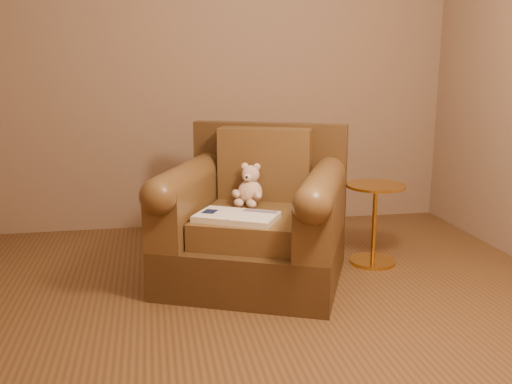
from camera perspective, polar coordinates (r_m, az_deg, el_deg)
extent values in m
plane|color=brown|center=(3.07, 0.05, -13.29)|extent=(4.00, 4.00, 0.00)
cube|color=#866A52|center=(4.73, -4.55, 12.77)|extent=(4.00, 0.02, 2.70)
cube|color=#432D16|center=(3.63, -0.15, -6.50)|extent=(1.37, 1.34, 0.30)
cube|color=#432D16|center=(3.93, 1.33, 2.18)|extent=(1.01, 0.52, 0.66)
cube|color=brown|center=(3.51, -0.35, -3.28)|extent=(0.86, 0.92, 0.16)
cube|color=brown|center=(3.79, 0.91, 2.83)|extent=(0.63, 0.40, 0.48)
cube|color=brown|center=(3.61, -6.90, -1.47)|extent=(0.55, 0.91, 0.34)
cube|color=brown|center=(3.42, 6.56, -2.25)|extent=(0.55, 0.91, 0.34)
cylinder|color=brown|center=(3.57, -6.98, 1.17)|extent=(0.55, 0.91, 0.21)
cylinder|color=brown|center=(3.38, 6.63, 0.52)|extent=(0.55, 0.91, 0.21)
ellipsoid|color=beige|center=(3.68, -0.59, -0.04)|extent=(0.16, 0.14, 0.17)
sphere|color=beige|center=(3.66, -0.55, 1.78)|extent=(0.12, 0.12, 0.12)
ellipsoid|color=beige|center=(3.67, -1.12, 2.59)|extent=(0.05, 0.03, 0.05)
ellipsoid|color=beige|center=(3.65, 0.09, 2.51)|extent=(0.05, 0.03, 0.05)
ellipsoid|color=beige|center=(3.61, -0.84, 1.46)|extent=(0.06, 0.04, 0.05)
sphere|color=black|center=(3.60, -0.94, 1.51)|extent=(0.02, 0.02, 0.02)
ellipsoid|color=beige|center=(3.64, -2.03, -0.18)|extent=(0.05, 0.10, 0.05)
ellipsoid|color=beige|center=(3.59, 0.16, -0.35)|extent=(0.05, 0.10, 0.05)
ellipsoid|color=beige|center=(3.62, -1.75, -1.09)|extent=(0.06, 0.10, 0.05)
ellipsoid|color=beige|center=(3.59, -0.47, -1.19)|extent=(0.06, 0.10, 0.05)
cube|color=beige|center=(3.32, -1.96, -2.52)|extent=(0.54, 0.47, 0.03)
cube|color=white|center=(3.36, -3.82, -2.06)|extent=(0.33, 0.35, 0.00)
cube|color=white|center=(3.28, -0.07, -2.39)|extent=(0.33, 0.35, 0.00)
cube|color=beige|center=(3.32, -1.97, -2.20)|extent=(0.14, 0.25, 0.00)
cube|color=#0F1638|center=(3.38, -4.64, -1.95)|extent=(0.11, 0.12, 0.00)
cube|color=slate|center=(3.37, 0.46, -1.94)|extent=(0.21, 0.15, 0.00)
cylinder|color=gold|center=(4.04, 11.56, -6.79)|extent=(0.32, 0.32, 0.02)
cylinder|color=gold|center=(3.96, 11.73, -3.18)|extent=(0.03, 0.03, 0.51)
cylinder|color=gold|center=(3.90, 11.91, 0.60)|extent=(0.39, 0.39, 0.02)
cylinder|color=gold|center=(3.90, 11.90, 0.42)|extent=(0.03, 0.03, 0.02)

